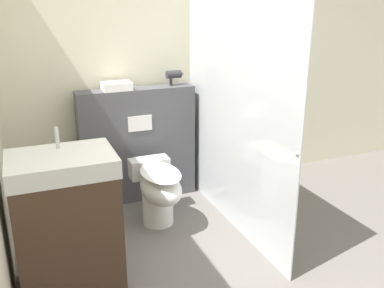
# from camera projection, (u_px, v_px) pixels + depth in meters

# --- Properties ---
(wall_back) EXTENTS (8.00, 0.06, 2.50)m
(wall_back) POSITION_uv_depth(u_px,v_px,m) (154.00, 65.00, 4.04)
(wall_back) COLOR beige
(wall_back) RESTS_ON ground_plane
(partition_panel) EXTENTS (1.08, 0.21, 1.08)m
(partition_panel) POSITION_uv_depth(u_px,v_px,m) (138.00, 145.00, 4.02)
(partition_panel) COLOR #4C4C51
(partition_panel) RESTS_ON ground_plane
(shower_glass) EXTENTS (0.04, 1.84, 1.92)m
(shower_glass) POSITION_uv_depth(u_px,v_px,m) (233.00, 114.00, 3.43)
(shower_glass) COLOR silver
(shower_glass) RESTS_ON ground_plane
(toilet) EXTENTS (0.35, 0.67, 0.52)m
(toilet) POSITION_uv_depth(u_px,v_px,m) (158.00, 190.00, 3.58)
(toilet) COLOR white
(toilet) RESTS_ON ground_plane
(sink_vanity) EXTENTS (0.65, 0.49, 1.08)m
(sink_vanity) POSITION_uv_depth(u_px,v_px,m) (67.00, 223.00, 2.75)
(sink_vanity) COLOR #473323
(sink_vanity) RESTS_ON ground_plane
(hair_drier) EXTENTS (0.17, 0.07, 0.14)m
(hair_drier) POSITION_uv_depth(u_px,v_px,m) (175.00, 75.00, 3.97)
(hair_drier) COLOR #2D2D33
(hair_drier) RESTS_ON partition_panel
(folded_towel) EXTENTS (0.25, 0.18, 0.07)m
(folded_towel) POSITION_uv_depth(u_px,v_px,m) (117.00, 86.00, 3.77)
(folded_towel) COLOR white
(folded_towel) RESTS_ON partition_panel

